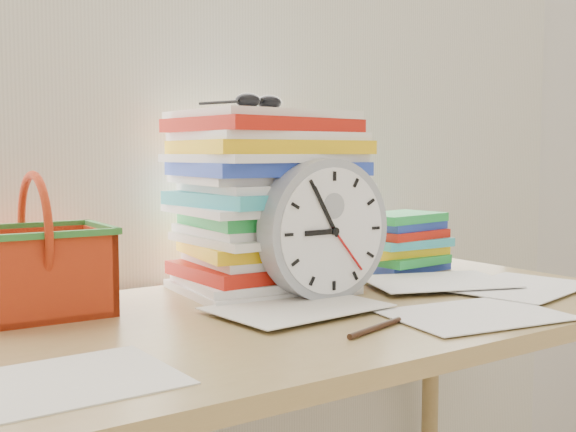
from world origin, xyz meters
TOP-DOWN VIEW (x-y plane):
  - curtain at (0.00, 1.98)m, footprint 2.40×0.01m
  - desk at (0.00, 1.60)m, footprint 1.40×0.70m
  - paper_stack at (0.06, 1.79)m, footprint 0.36×0.30m
  - clock at (0.09, 1.64)m, footprint 0.27×0.05m
  - sunglasses at (0.01, 1.74)m, footprint 0.16×0.14m
  - book_stack at (0.44, 1.81)m, footprint 0.25×0.19m
  - basket at (-0.40, 1.81)m, footprint 0.25×0.20m
  - pen at (0.01, 1.40)m, footprint 0.14×0.05m
  - scattered_papers at (0.00, 1.60)m, footprint 1.26×0.42m

SIDE VIEW (x-z plane):
  - desk at x=0.00m, z-range 0.30..1.05m
  - pen at x=0.01m, z-range 0.75..0.76m
  - scattered_papers at x=0.00m, z-range 0.75..0.77m
  - book_stack at x=0.44m, z-range 0.75..0.89m
  - basket at x=-0.40m, z-range 0.75..0.99m
  - clock at x=0.09m, z-range 0.75..1.02m
  - paper_stack at x=0.06m, z-range 0.75..1.11m
  - sunglasses at x=0.01m, z-range 1.11..1.14m
  - curtain at x=0.00m, z-range 0.05..2.55m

